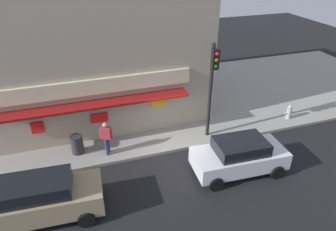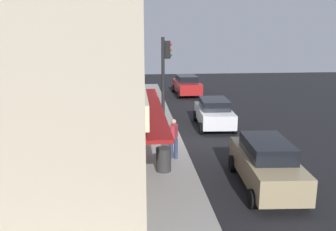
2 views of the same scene
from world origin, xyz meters
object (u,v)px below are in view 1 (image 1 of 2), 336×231
at_px(traffic_light, 212,80).
at_px(parked_car_white, 239,156).
at_px(fire_hydrant, 289,112).
at_px(parked_car_tan, 39,199).
at_px(pedestrian, 106,137).
at_px(trash_can, 77,144).

xyz_separation_m(traffic_light, parked_car_white, (0.18, -2.84, -2.49)).
height_order(fire_hydrant, parked_car_tan, parked_car_tan).
relative_size(pedestrian, parked_car_tan, 0.37).
relative_size(traffic_light, fire_hydrant, 5.80).
bearing_deg(trash_can, fire_hydrant, -1.91).
relative_size(pedestrian, parked_car_white, 0.41).
relative_size(fire_hydrant, parked_car_tan, 0.18).
bearing_deg(fire_hydrant, traffic_light, -177.50).
xyz_separation_m(fire_hydrant, trash_can, (-11.85, 0.39, 0.05)).
bearing_deg(parked_car_tan, traffic_light, 19.73).
bearing_deg(fire_hydrant, pedestrian, -179.23).
distance_m(pedestrian, parked_car_white, 6.18).
distance_m(pedestrian, parked_car_tan, 4.18).
bearing_deg(pedestrian, trash_can, 158.77).
bearing_deg(trash_can, pedestrian, -21.23).
distance_m(fire_hydrant, pedestrian, 10.49).
xyz_separation_m(trash_can, parked_car_tan, (-1.51, -3.54, 0.29)).
height_order(fire_hydrant, pedestrian, pedestrian).
relative_size(traffic_light, trash_can, 5.32).
height_order(traffic_light, parked_car_tan, traffic_light).
bearing_deg(traffic_light, trash_can, 174.64).
relative_size(traffic_light, parked_car_white, 1.18).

